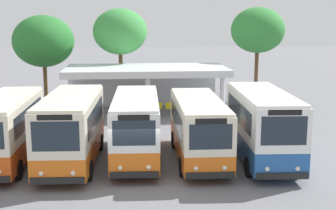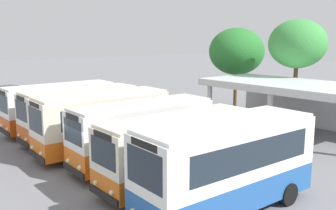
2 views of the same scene
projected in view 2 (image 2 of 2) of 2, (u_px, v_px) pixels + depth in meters
ground_plane at (91, 178)px, 17.54m from camera, size 180.00×180.00×0.00m
city_bus_nearest_orange at (60, 106)px, 25.95m from camera, size 2.41×7.57×3.25m
city_bus_second_in_row at (81, 112)px, 23.58m from camera, size 2.29×7.40×3.29m
city_bus_middle_cream at (103, 120)px, 21.07m from camera, size 2.71×7.63×3.39m
city_bus_fourth_amber at (143, 131)px, 19.07m from camera, size 2.51×7.69×3.22m
city_bus_fifth_blue at (179, 147)px, 16.55m from camera, size 2.42×7.72×3.09m
city_bus_far_end_green at (227, 162)px, 13.91m from camera, size 2.72×7.56×3.47m
parked_car_flank at (4, 94)px, 37.60m from camera, size 2.88×4.44×1.62m
terminal_canopy at (296, 93)px, 26.04m from camera, size 11.88×5.82×3.40m
waiting_chair_end_by_column at (276, 125)px, 25.83m from camera, size 0.45×0.45×0.86m
waiting_chair_second_from_end at (285, 127)px, 25.30m from camera, size 0.45×0.45×0.86m
waiting_chair_middle_seat at (294, 129)px, 24.78m from camera, size 0.45×0.45×0.86m
waiting_chair_fourth_seat at (303, 131)px, 24.23m from camera, size 0.45×0.45×0.86m
roadside_tree_behind_canopy at (297, 44)px, 28.83m from camera, size 4.35×4.35×7.75m
roadside_tree_west_of_canopy at (237, 51)px, 33.79m from camera, size 4.90×4.90×7.22m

